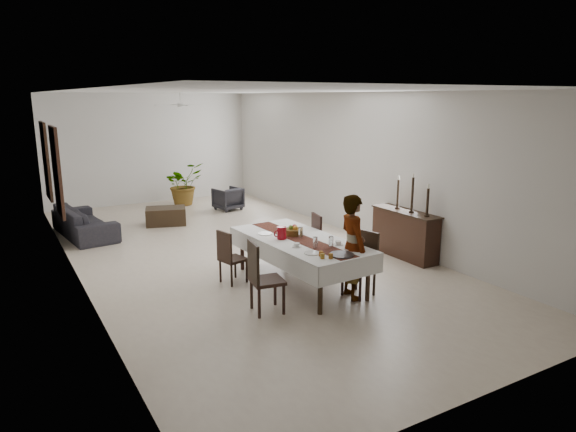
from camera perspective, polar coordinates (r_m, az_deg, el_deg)
The scene contains 88 objects.
floor at distance 10.51m, azimuth -5.83°, elevation -4.09°, with size 6.00×12.00×0.00m, color beige.
ceiling at distance 10.05m, azimuth -6.27°, elevation 13.63°, with size 6.00×12.00×0.02m, color silver.
wall_back at distance 15.79m, azimuth -15.11°, elevation 7.24°, with size 6.00×0.02×3.20m, color silver.
wall_front at distance 5.40m, azimuth 21.24°, elevation -3.94°, with size 6.00×0.02×3.20m, color silver.
wall_left at distance 9.36m, azimuth -23.05°, elevation 2.85°, with size 0.02×12.00×3.20m, color silver.
wall_right at distance 11.69m, azimuth 7.54°, elevation 5.65°, with size 0.02×12.00×3.20m, color silver.
dining_table_top at distance 8.55m, azimuth 1.33°, elevation -2.78°, with size 1.04×2.50×0.05m, color black.
table_leg_fl at distance 7.51m, azimuth 3.60°, elevation -8.26°, with size 0.07×0.07×0.73m, color black.
table_leg_fr at distance 8.06m, azimuth 8.87°, elevation -6.87°, with size 0.07×0.07×0.73m, color black.
table_leg_bl at distance 9.41m, azimuth -5.11°, elevation -3.82°, with size 0.07×0.07×0.73m, color black.
table_leg_br at distance 9.86m, azimuth -0.41°, elevation -2.98°, with size 0.07×0.07×0.73m, color black.
tablecloth_top at distance 8.54m, azimuth 1.33°, elevation -2.58°, with size 1.23×2.69×0.01m, color white.
tablecloth_drape_left at distance 8.27m, azimuth -2.16°, elevation -4.22°, with size 0.01×2.69×0.31m, color white.
tablecloth_drape_right at distance 8.93m, azimuth 4.55°, elevation -2.92°, with size 0.01×2.69×0.31m, color white.
tablecloth_drape_near at distance 7.58m, azimuth 7.11°, elevation -5.96°, with size 1.23×0.01×0.31m, color white.
tablecloth_drape_far at distance 9.68m, azimuth -3.18°, elevation -1.64°, with size 1.23×0.01×0.31m, color silver.
table_runner at distance 8.54m, azimuth 1.33°, elevation -2.53°, with size 0.36×2.61×0.00m, color #60291B.
red_pitcher at distance 8.50m, azimuth -0.71°, elevation -1.89°, with size 0.16×0.16×0.21m, color #9C0B15.
pitcher_handle at distance 8.46m, azimuth -1.21°, elevation -1.97°, with size 0.13×0.13×0.02m, color maroon.
wine_glass_near at distance 8.07m, azimuth 4.80°, elevation -2.88°, with size 0.07×0.07×0.18m, color silver.
wine_glass_mid at distance 8.01m, azimuth 3.05°, elevation -2.96°, with size 0.07×0.07×0.18m, color white.
wine_glass_far at distance 8.59m, azimuth 1.43°, elevation -1.84°, with size 0.07×0.07×0.18m, color white.
teacup_right at distance 8.23m, azimuth 5.60°, elevation -2.98°, with size 0.09×0.09×0.06m, color white.
saucer_right at distance 8.24m, azimuth 5.60°, elevation -3.15°, with size 0.16×0.16×0.01m, color white.
teacup_left at distance 8.08m, azimuth 0.97°, elevation -3.24°, with size 0.09×0.09×0.06m, color silver.
saucer_left at distance 8.08m, azimuth 0.97°, elevation -3.41°, with size 0.16×0.16×0.01m, color silver.
plate_near_right at distance 8.03m, azimuth 7.17°, elevation -3.62°, with size 0.25×0.25×0.02m, color silver.
bread_near_right at distance 8.02m, azimuth 7.18°, elevation -3.42°, with size 0.09×0.09×0.09m, color #D9BD69.
plate_near_left at distance 7.76m, azimuth 2.71°, elevation -4.13°, with size 0.25×0.25×0.02m, color silver.
plate_far_left at distance 8.83m, azimuth -2.56°, elevation -1.97°, with size 0.25×0.25×0.02m, color white.
serving_tray at distance 7.70m, azimuth 5.97°, elevation -4.29°, with size 0.38×0.38×0.02m, color #3F3E43.
jam_jar_a at distance 7.53m, azimuth 4.77°, elevation -4.44°, with size 0.07×0.07×0.08m, color brown.
jam_jar_b at distance 7.52m, azimuth 3.85°, elevation -4.46°, with size 0.07×0.07×0.08m, color #936415.
jam_jar_c at distance 7.63m, azimuth 3.69°, elevation -4.19°, with size 0.07×0.07×0.08m, color #9C5116.
fruit_basket at distance 8.77m, azimuth 0.65°, elevation -1.78°, with size 0.31×0.31×0.10m, color brown.
fruit_red at distance 8.78m, azimuth 0.74°, elevation -1.23°, with size 0.09×0.09×0.09m, color #A4101D.
fruit_green at distance 8.75m, azimuth 0.31°, elevation -1.28°, with size 0.08×0.08×0.08m, color #5B7F26.
fruit_yellow at distance 8.70m, azimuth 0.84°, elevation -1.35°, with size 0.09×0.09×0.09m, color gold.
chair_right_near_seat at distance 8.22m, azimuth 7.86°, elevation -5.76°, with size 0.44×0.44×0.05m, color black.
chair_right_near_leg_fl at distance 8.34m, azimuth 9.54°, elevation -7.31°, with size 0.04×0.04×0.43m, color black.
chair_right_near_leg_fr at distance 8.54m, azimuth 7.61°, elevation -6.74°, with size 0.04×0.04×0.43m, color black.
chair_right_near_leg_bl at distance 8.07m, azimuth 8.02°, elevation -7.96°, with size 0.04×0.04×0.43m, color black.
chair_right_near_leg_br at distance 8.28m, azimuth 6.06°, elevation -7.35°, with size 0.04×0.04×0.43m, color black.
chair_right_near_back at distance 8.28m, azimuth 8.77°, elevation -3.49°, with size 0.44×0.04×0.55m, color black.
chair_right_far_seat at distance 9.35m, azimuth 2.04°, elevation -3.32°, with size 0.43×0.43×0.05m, color black.
chair_right_far_leg_fl at distance 9.33m, azimuth 3.44°, elevation -4.92°, with size 0.04×0.04×0.43m, color black.
chair_right_far_leg_fr at distance 9.64m, azimuth 2.65°, elevation -4.30°, with size 0.04×0.04×0.43m, color black.
chair_right_far_leg_bl at distance 9.21m, azimuth 1.38°, elevation -5.14°, with size 0.04×0.04×0.43m, color black.
chair_right_far_leg_br at distance 9.52m, azimuth 0.66°, elevation -4.51°, with size 0.04×0.04×0.43m, color black.
chair_right_far_back at distance 9.34m, azimuth 3.19°, elevation -1.47°, with size 0.43×0.04×0.55m, color black.
chair_left_near_seat at distance 7.55m, azimuth -2.32°, elevation -7.21°, with size 0.46×0.46×0.05m, color black.
chair_left_near_leg_fl at distance 7.76m, azimuth -4.08°, elevation -8.67°, with size 0.05×0.05×0.45m, color black.
chair_left_near_leg_fr at distance 7.43m, azimuth -3.22°, elevation -9.67°, with size 0.05×0.05×0.45m, color black.
chair_left_near_leg_bl at distance 7.86m, azimuth -1.45°, elevation -8.32°, with size 0.05×0.05×0.45m, color black.
chair_left_near_leg_br at distance 7.54m, azimuth -0.48°, elevation -9.29°, with size 0.05×0.05×0.45m, color black.
chair_left_near_back at distance 7.39m, azimuth -3.87°, elevation -5.14°, with size 0.46×0.04×0.58m, color black.
chair_left_far_seat at distance 8.78m, azimuth -6.11°, elevation -4.81°, with size 0.39×0.39×0.04m, color black.
chair_left_far_leg_fl at distance 8.88m, azimuth -7.53°, elevation -6.10°, with size 0.04×0.04×0.39m, color black.
chair_left_far_leg_fr at distance 8.64m, azimuth -6.28°, elevation -6.63°, with size 0.04×0.04×0.39m, color black.
chair_left_far_leg_bl at distance 9.06m, azimuth -5.88°, elevation -5.66°, with size 0.04×0.04×0.39m, color black.
chair_left_far_leg_br at distance 8.82m, azimuth -4.62°, elevation -6.16°, with size 0.04×0.04×0.39m, color black.
chair_left_far_back at distance 8.60m, azimuth -7.10°, elevation -3.36°, with size 0.39×0.04×0.50m, color black.
woman at distance 8.03m, azimuth 7.20°, elevation -3.42°, with size 0.60×0.40×1.66m, color #999BA2.
sideboard_body at distance 10.35m, azimuth 12.84°, elevation -2.05°, with size 0.40×1.50×0.90m, color black.
sideboard_top at distance 10.24m, azimuth 12.97°, elevation 0.47°, with size 0.44×1.56×0.03m, color black.
candlestick_near_base at distance 9.85m, azimuth 15.16°, elevation 0.03°, with size 0.10×0.10×0.03m, color black.
candlestick_near_shaft at distance 9.79m, azimuth 15.25°, elevation 1.53°, with size 0.05×0.05×0.50m, color black.
candlestick_near_candle at distance 9.74m, azimuth 15.35°, elevation 3.20°, with size 0.04×0.04×0.08m, color white.
candlestick_mid_base at distance 10.13m, azimuth 13.56°, elevation 0.47°, with size 0.10×0.10×0.03m, color black.
candlestick_mid_shaft at distance 10.06m, azimuth 13.66°, elevation 2.36°, with size 0.05×0.05×0.65m, color black.
candlestick_mid_candle at distance 10.00m, azimuth 13.78°, elevation 4.41°, with size 0.04×0.04×0.08m, color silver.
candlestick_far_base at distance 10.41m, azimuth 12.05°, elevation 0.89°, with size 0.10×0.10×0.03m, color black.
candlestick_far_shaft at distance 10.35m, azimuth 12.13°, elevation 2.46°, with size 0.05×0.05×0.55m, color black.
candlestick_far_candle at distance 10.30m, azimuth 12.21°, elevation 4.18°, with size 0.04×0.04×0.08m, color #EFE6CF.
sofa at distance 12.54m, azimuth -21.68°, elevation -0.56°, with size 2.28×0.89×0.67m, color #272429.
armchair at distance 14.45m, azimuth -6.69°, elevation 1.93°, with size 0.67×0.69×0.63m, color #28262B.
coffee_table at distance 13.06m, azimuth -13.42°, elevation -0.01°, with size 0.95×0.64×0.42m, color black.
potted_plant at distance 15.29m, azimuth -11.54°, elevation 3.52°, with size 1.11×0.96×1.23m, color #2A5F26.
mirror_frame_near at distance 11.53m, azimuth -24.31°, elevation 4.49°, with size 0.06×1.05×1.85m, color black.
mirror_glass_near at distance 11.53m, azimuth -24.14°, elevation 4.51°, with size 0.01×0.90×1.70m, color white.
mirror_frame_far at distance 13.60m, azimuth -25.30°, elevation 5.55°, with size 0.06×1.05×1.85m, color black.
mirror_glass_far at distance 13.60m, azimuth -25.16°, elevation 5.57°, with size 0.01×0.90×1.70m, color silver.
fan_rod at distance 12.84m, azimuth -11.86°, elevation 12.86°, with size 0.04×0.04×0.20m, color white.
fan_hub at distance 12.84m, azimuth -11.82°, elevation 11.97°, with size 0.16×0.16×0.08m, color white.
fan_blade_n at distance 13.18m, azimuth -12.32°, elevation 11.97°, with size 0.10×0.55×0.01m, color silver.
fan_blade_s at distance 12.51m, azimuth -11.30°, elevation 11.97°, with size 0.10×0.55×0.01m, color silver.
fan_blade_e at distance 12.96m, azimuth -10.32°, elevation 12.05°, with size 0.55×0.10×0.01m, color silver.
fan_blade_w at distance 12.74m, azimuth -13.34°, elevation 11.89°, with size 0.55×0.10×0.01m, color silver.
Camera 1 is at (-4.10, -9.17, 3.10)m, focal length 32.00 mm.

